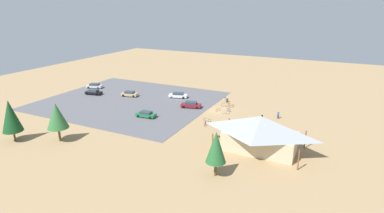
{
  "coord_description": "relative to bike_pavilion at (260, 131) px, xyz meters",
  "views": [
    {
      "loc": [
        -23.47,
        62.09,
        22.86
      ],
      "look_at": [
        5.17,
        3.17,
        1.2
      ],
      "focal_mm": 28.79,
      "sensor_mm": 36.0,
      "label": 1
    }
  ],
  "objects": [
    {
      "name": "car_black_inner_stall",
      "position": [
        48.12,
        -13.38,
        -2.59
      ],
      "size": [
        4.6,
        2.59,
        1.4
      ],
      "color": "black",
      "rests_on": "parking_lot_asphalt"
    },
    {
      "name": "bicycle_blue_lone_west",
      "position": [
        11.04,
        -16.28,
        -2.98
      ],
      "size": [
        1.16,
        1.18,
        0.75
      ],
      "color": "black",
      "rests_on": "ground"
    },
    {
      "name": "car_maroon_aisle_side",
      "position": [
        19.81,
        -14.85,
        -2.56
      ],
      "size": [
        4.96,
        2.91,
        1.47
      ],
      "color": "maroon",
      "rests_on": "parking_lot_asphalt"
    },
    {
      "name": "trash_bin",
      "position": [
        13.71,
        -22.63,
        -2.88
      ],
      "size": [
        0.6,
        0.6,
        0.9
      ],
      "primitive_type": "cylinder",
      "color": "brown",
      "rests_on": "ground"
    },
    {
      "name": "pine_midwest",
      "position": [
        3.52,
        10.64,
        1.05
      ],
      "size": [
        2.85,
        2.85,
        6.67
      ],
      "color": "brown",
      "rests_on": "ground"
    },
    {
      "name": "visitor_crossing_yard",
      "position": [
        4.85,
        -8.68,
        -2.47
      ],
      "size": [
        0.36,
        0.39,
        1.65
      ],
      "color": "#2D3347",
      "rests_on": "ground"
    },
    {
      "name": "bike_pavilion",
      "position": [
        0.0,
        0.0,
        0.0
      ],
      "size": [
        13.71,
        8.27,
        5.97
      ],
      "color": "#C6B28E",
      "rests_on": "ground"
    },
    {
      "name": "bicycle_black_yard_front",
      "position": [
        8.5,
        -7.81,
        -2.99
      ],
      "size": [
        1.56,
        0.64,
        0.75
      ],
      "color": "black",
      "rests_on": "ground"
    },
    {
      "name": "visitor_at_bikes",
      "position": [
        0.12,
        -16.5,
        -2.45
      ],
      "size": [
        0.36,
        0.36,
        1.69
      ],
      "color": "#2D3347",
      "rests_on": "ground"
    },
    {
      "name": "parking_lot_asphalt",
      "position": [
        36.23,
        -13.25,
        -3.31
      ],
      "size": [
        40.83,
        35.99,
        0.05
      ],
      "primitive_type": "cube",
      "color": "#56565B",
      "rests_on": "ground"
    },
    {
      "name": "bicycle_silver_yard_right",
      "position": [
        11.06,
        -14.32,
        -2.95
      ],
      "size": [
        1.69,
        0.53,
        0.88
      ],
      "color": "black",
      "rests_on": "ground"
    },
    {
      "name": "visitor_near_lot",
      "position": [
        2.61,
        -12.51,
        -2.34
      ],
      "size": [
        0.39,
        0.36,
        1.88
      ],
      "color": "#2D3347",
      "rests_on": "ground"
    },
    {
      "name": "bicycle_green_edge_south",
      "position": [
        13.25,
        -15.45,
        -2.99
      ],
      "size": [
        0.75,
        1.53,
        0.8
      ],
      "color": "black",
      "rests_on": "ground"
    },
    {
      "name": "car_silver_by_curb",
      "position": [
        52.67,
        -18.68,
        -2.6
      ],
      "size": [
        4.78,
        3.13,
        1.37
      ],
      "color": "#BCBCC1",
      "rests_on": "parking_lot_asphalt"
    },
    {
      "name": "car_green_front_row",
      "position": [
        25.63,
        -4.88,
        -2.63
      ],
      "size": [
        4.38,
        2.13,
        1.3
      ],
      "color": "#1E6B3D",
      "rests_on": "parking_lot_asphalt"
    },
    {
      "name": "car_tan_second_row",
      "position": [
        38.43,
        -16.21,
        -2.6
      ],
      "size": [
        4.52,
        2.55,
        1.37
      ],
      "color": "tan",
      "rests_on": "parking_lot_asphalt"
    },
    {
      "name": "bicycle_red_yard_center",
      "position": [
        12.3,
        -5.93,
        -2.94
      ],
      "size": [
        0.54,
        1.79,
        0.88
      ],
      "color": "black",
      "rests_on": "ground"
    },
    {
      "name": "ground",
      "position": [
        13.27,
        -15.72,
        -3.33
      ],
      "size": [
        160.0,
        160.0,
        0.0
      ],
      "primitive_type": "plane",
      "color": "#9E7F56",
      "rests_on": "ground"
    },
    {
      "name": "bicycle_orange_trailside",
      "position": [
        11.37,
        -19.15,
        -2.97
      ],
      "size": [
        0.77,
        1.57,
        0.81
      ],
      "color": "black",
      "rests_on": "ground"
    },
    {
      "name": "lot_sign",
      "position": [
        13.47,
        -20.38,
        -1.92
      ],
      "size": [
        0.56,
        0.08,
        2.2
      ],
      "color": "#99999E",
      "rests_on": "ground"
    },
    {
      "name": "car_white_back_corner",
      "position": [
        26.37,
        -20.68,
        -2.6
      ],
      "size": [
        4.98,
        2.97,
        1.36
      ],
      "color": "white",
      "rests_on": "parking_lot_asphalt"
    },
    {
      "name": "pine_center",
      "position": [
        32.47,
        11.86,
        1.4
      ],
      "size": [
        3.59,
        3.59,
        7.0
      ],
      "color": "brown",
      "rests_on": "ground"
    },
    {
      "name": "bicycle_white_mid_cluster",
      "position": [
        13.02,
        -19.26,
        -2.96
      ],
      "size": [
        1.72,
        0.59,
        0.82
      ],
      "color": "black",
      "rests_on": "ground"
    },
    {
      "name": "pine_west",
      "position": [
        39.75,
        15.25,
        1.34
      ],
      "size": [
        3.39,
        3.39,
        7.51
      ],
      "color": "brown",
      "rests_on": "ground"
    },
    {
      "name": "bicycle_yellow_front_row",
      "position": [
        12.79,
        -8.14,
        -2.98
      ],
      "size": [
        1.75,
        0.48,
        0.78
      ],
      "color": "black",
      "rests_on": "ground"
    }
  ]
}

